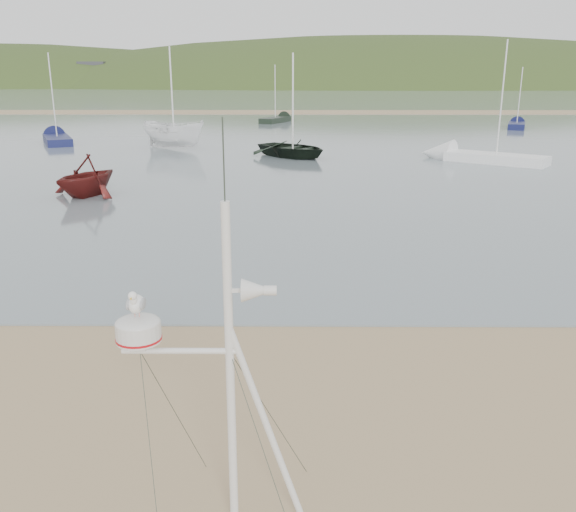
{
  "coord_description": "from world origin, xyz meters",
  "views": [
    {
      "loc": [
        1.71,
        -7.05,
        4.79
      ],
      "look_at": [
        1.65,
        1.0,
        2.36
      ],
      "focal_mm": 38.0,
      "sensor_mm": 36.0,
      "label": 1
    }
  ],
  "objects_px": {
    "mast_rig": "(227,441)",
    "boat_red": "(84,156)",
    "sailboat_blue_near": "(55,137)",
    "sailboat_dark_mid": "(281,119)",
    "sailboat_blue_far": "(517,124)",
    "sailboat_white_near": "(463,156)",
    "boat_white": "(173,110)",
    "boat_dark": "(293,115)"
  },
  "relations": [
    {
      "from": "sailboat_blue_near",
      "to": "sailboat_blue_far",
      "type": "distance_m",
      "value": 39.1
    },
    {
      "from": "sailboat_white_near",
      "to": "boat_white",
      "type": "bearing_deg",
      "value": 162.99
    },
    {
      "from": "mast_rig",
      "to": "sailboat_white_near",
      "type": "xyz_separation_m",
      "value": [
        10.29,
        28.88,
        -0.76
      ]
    },
    {
      "from": "boat_dark",
      "to": "boat_white",
      "type": "relative_size",
      "value": 0.98
    },
    {
      "from": "sailboat_blue_far",
      "to": "sailboat_blue_near",
      "type": "bearing_deg",
      "value": -162.38
    },
    {
      "from": "boat_dark",
      "to": "sailboat_blue_far",
      "type": "bearing_deg",
      "value": 0.9
    },
    {
      "from": "mast_rig",
      "to": "sailboat_blue_far",
      "type": "distance_m",
      "value": 54.62
    },
    {
      "from": "boat_white",
      "to": "sailboat_white_near",
      "type": "relative_size",
      "value": 0.7
    },
    {
      "from": "mast_rig",
      "to": "boat_dark",
      "type": "relative_size",
      "value": 0.92
    },
    {
      "from": "boat_red",
      "to": "sailboat_blue_near",
      "type": "distance_m",
      "value": 22.1
    },
    {
      "from": "boat_dark",
      "to": "sailboat_blue_far",
      "type": "distance_m",
      "value": 28.71
    },
    {
      "from": "boat_dark",
      "to": "sailboat_blue_near",
      "type": "distance_m",
      "value": 19.15
    },
    {
      "from": "sailboat_blue_near",
      "to": "sailboat_dark_mid",
      "type": "height_order",
      "value": "sailboat_blue_near"
    },
    {
      "from": "boat_dark",
      "to": "boat_red",
      "type": "height_order",
      "value": "boat_dark"
    },
    {
      "from": "sailboat_blue_near",
      "to": "sailboat_white_near",
      "type": "height_order",
      "value": "sailboat_white_near"
    },
    {
      "from": "mast_rig",
      "to": "boat_white",
      "type": "relative_size",
      "value": 0.91
    },
    {
      "from": "mast_rig",
      "to": "sailboat_blue_near",
      "type": "bearing_deg",
      "value": 112.95
    },
    {
      "from": "mast_rig",
      "to": "boat_white",
      "type": "distance_m",
      "value": 34.88
    },
    {
      "from": "sailboat_blue_far",
      "to": "sailboat_dark_mid",
      "type": "relative_size",
      "value": 0.96
    },
    {
      "from": "boat_red",
      "to": "boat_dark",
      "type": "bearing_deg",
      "value": 79.37
    },
    {
      "from": "sailboat_blue_near",
      "to": "sailboat_dark_mid",
      "type": "relative_size",
      "value": 1.11
    },
    {
      "from": "boat_white",
      "to": "sailboat_blue_far",
      "type": "relative_size",
      "value": 0.85
    },
    {
      "from": "boat_white",
      "to": "sailboat_dark_mid",
      "type": "xyz_separation_m",
      "value": [
        6.52,
        22.86,
        -2.17
      ]
    },
    {
      "from": "sailboat_white_near",
      "to": "sailboat_dark_mid",
      "type": "relative_size",
      "value": 1.17
    },
    {
      "from": "mast_rig",
      "to": "boat_white",
      "type": "xyz_separation_m",
      "value": [
        -6.94,
        34.15,
        1.41
      ]
    },
    {
      "from": "mast_rig",
      "to": "boat_red",
      "type": "relative_size",
      "value": 1.4
    },
    {
      "from": "mast_rig",
      "to": "sailboat_dark_mid",
      "type": "bearing_deg",
      "value": 90.42
    },
    {
      "from": "boat_dark",
      "to": "boat_red",
      "type": "xyz_separation_m",
      "value": [
        -8.22,
        -11.78,
        -0.81
      ]
    },
    {
      "from": "boat_red",
      "to": "sailboat_blue_near",
      "type": "bearing_deg",
      "value": 137.9
    },
    {
      "from": "sailboat_white_near",
      "to": "sailboat_dark_mid",
      "type": "distance_m",
      "value": 30.1
    },
    {
      "from": "sailboat_blue_near",
      "to": "sailboat_dark_mid",
      "type": "distance_m",
      "value": 24.34
    },
    {
      "from": "boat_white",
      "to": "sailboat_dark_mid",
      "type": "height_order",
      "value": "sailboat_dark_mid"
    },
    {
      "from": "sailboat_white_near",
      "to": "boat_red",
      "type": "bearing_deg",
      "value": -149.48
    },
    {
      "from": "boat_white",
      "to": "sailboat_blue_near",
      "type": "distance_m",
      "value": 10.64
    },
    {
      "from": "boat_red",
      "to": "mast_rig",
      "type": "bearing_deg",
      "value": -43.53
    },
    {
      "from": "sailboat_blue_far",
      "to": "sailboat_white_near",
      "type": "bearing_deg",
      "value": -116.24
    },
    {
      "from": "sailboat_blue_near",
      "to": "sailboat_blue_far",
      "type": "xyz_separation_m",
      "value": [
        37.27,
        11.84,
        0.0
      ]
    },
    {
      "from": "mast_rig",
      "to": "boat_red",
      "type": "height_order",
      "value": "mast_rig"
    },
    {
      "from": "boat_dark",
      "to": "sailboat_blue_near",
      "type": "relative_size",
      "value": 0.72
    },
    {
      "from": "boat_red",
      "to": "sailboat_dark_mid",
      "type": "distance_m",
      "value": 39.28
    },
    {
      "from": "sailboat_blue_near",
      "to": "boat_dark",
      "type": "bearing_deg",
      "value": -26.32
    },
    {
      "from": "boat_red",
      "to": "sailboat_dark_mid",
      "type": "bearing_deg",
      "value": 103.87
    }
  ]
}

